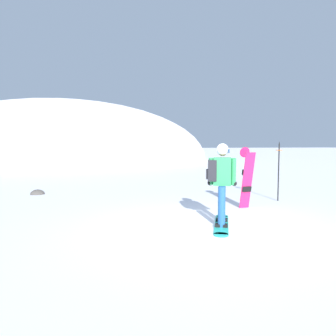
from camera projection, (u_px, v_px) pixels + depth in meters
The scene contains 6 objects.
ground_plane at pixel (210, 229), 6.33m from camera, with size 300.00×300.00×0.00m, color white.
ridge_peak_main at pixel (65, 160), 34.33m from camera, with size 30.88×27.80×12.80m.
snowboarder_main at pixel (221, 182), 6.59m from camera, with size 1.02×1.65×1.71m.
spare_snowboard at pixel (247, 178), 8.29m from camera, with size 0.28×0.35×1.63m.
piste_marker_near at pixel (279, 167), 9.45m from camera, with size 0.20×0.20×1.79m.
rock_dark at pixel (38, 194), 10.77m from camera, with size 0.47×0.40×0.33m.
Camera 1 is at (-2.71, -5.67, 1.69)m, focal length 33.77 mm.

